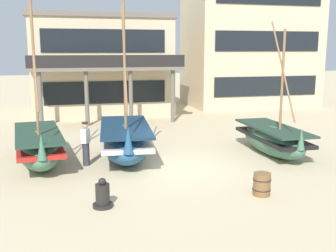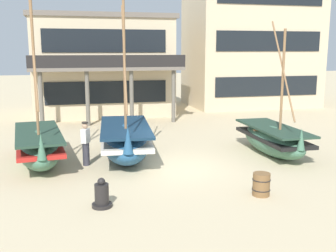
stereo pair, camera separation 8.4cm
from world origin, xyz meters
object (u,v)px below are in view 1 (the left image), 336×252
fishing_boat_near_left (273,139)px  harbor_building_annex (249,42)px  fisherman_by_hull (86,144)px  wooden_barrel (262,184)px  capstan_winch (103,196)px  fishing_boat_far_right (125,140)px  harbor_building_main (101,65)px  fishing_boat_centre_large (39,146)px

fishing_boat_near_left → harbor_building_annex: (5.74, 14.67, 4.28)m
fishing_boat_near_left → fisherman_by_hull: (-7.71, 0.23, 0.17)m
wooden_barrel → harbor_building_annex: harbor_building_annex is taller
capstan_winch → harbor_building_annex: bearing=54.9°
fishing_boat_far_right → harbor_building_main: bearing=89.1°
fisherman_by_hull → harbor_building_annex: harbor_building_annex is taller
harbor_building_annex → wooden_barrel: bearing=-114.0°
fisherman_by_hull → fishing_boat_far_right: bearing=19.8°
fishing_boat_centre_large → fishing_boat_near_left: bearing=-5.1°
harbor_building_main → fishing_boat_far_right: bearing=-90.9°
fishing_boat_centre_large → harbor_building_main: harbor_building_main is taller
fishing_boat_far_right → harbor_building_main: 12.66m
fishing_boat_near_left → fisherman_by_hull: size_ratio=3.27×
fishing_boat_far_right → harbor_building_annex: size_ratio=0.62×
harbor_building_main → harbor_building_annex: harbor_building_annex is taller
fishing_boat_far_right → wooden_barrel: 6.20m
fishing_boat_near_left → fisherman_by_hull: bearing=178.3°
fishing_boat_near_left → fishing_boat_far_right: 6.17m
fisherman_by_hull → wooden_barrel: bearing=-42.6°
fishing_boat_near_left → capstan_winch: (-7.49, -4.13, -0.33)m
fishing_boat_near_left → fishing_boat_far_right: bearing=172.5°
fisherman_by_hull → capstan_winch: size_ratio=1.98×
fishing_boat_near_left → wooden_barrel: fishing_boat_near_left is taller
fishing_boat_near_left → fishing_boat_centre_large: bearing=174.9°
fishing_boat_near_left → fishing_boat_far_right: (-6.12, 0.81, 0.10)m
fisherman_by_hull → capstan_winch: 4.39m
fishing_boat_near_left → fishing_boat_centre_large: 9.50m
harbor_building_main → fisherman_by_hull: bearing=-97.9°
capstan_winch → harbor_building_annex: (13.22, 18.80, 4.61)m
fisherman_by_hull → harbor_building_main: (1.79, 12.97, 2.48)m
fishing_boat_centre_large → fishing_boat_far_right: 3.35m
capstan_winch → harbor_building_main: bearing=84.8°
fishing_boat_near_left → harbor_building_annex: harbor_building_annex is taller
harbor_building_main → wooden_barrel: bearing=-79.7°
fishing_boat_far_right → fishing_boat_near_left: bearing=-7.5°
fishing_boat_near_left → fishing_boat_centre_large: size_ratio=0.86×
harbor_building_annex → fishing_boat_near_left: bearing=-111.4°
fishing_boat_far_right → wooden_barrel: (3.40, -5.17, -0.41)m
fisherman_by_hull → harbor_building_annex: 20.16m
harbor_building_main → fishing_boat_near_left: bearing=-65.8°
fishing_boat_near_left → capstan_winch: 8.55m
fishing_boat_near_left → harbor_building_annex: bearing=68.6°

